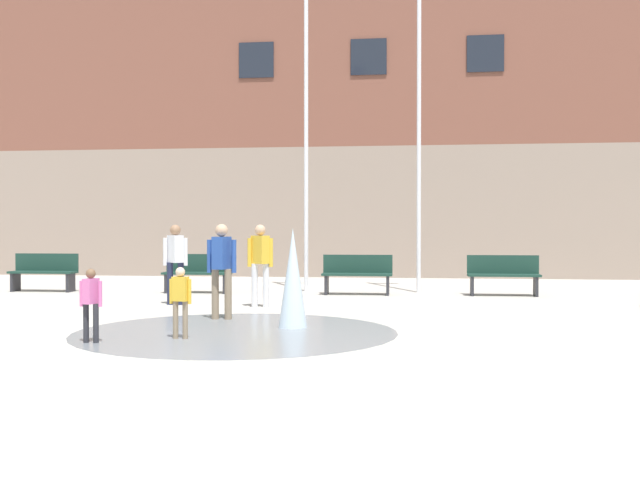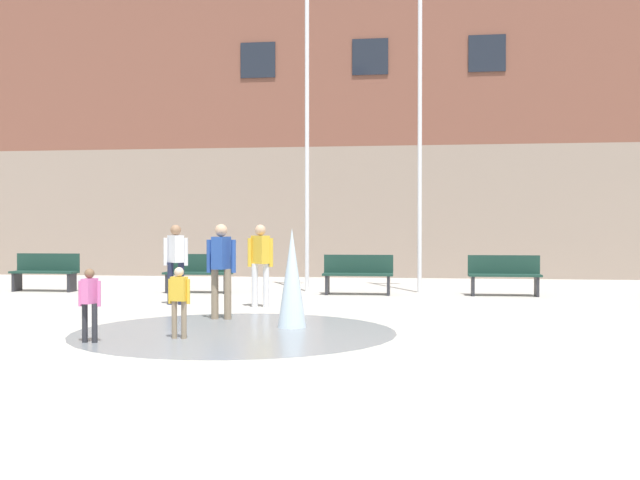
{
  "view_description": "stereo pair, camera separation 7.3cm",
  "coord_description": "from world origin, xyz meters",
  "px_view_note": "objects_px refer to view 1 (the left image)",
  "views": [
    {
      "loc": [
        1.39,
        -5.8,
        1.52
      ],
      "look_at": [
        -0.36,
        8.07,
        1.3
      ],
      "focal_mm": 42.0,
      "sensor_mm": 36.0,
      "label": 1
    },
    {
      "loc": [
        1.47,
        -5.79,
        1.52
      ],
      "look_at": [
        -0.36,
        8.07,
        1.3
      ],
      "focal_mm": 42.0,
      "sensor_mm": 36.0,
      "label": 2
    }
  ],
  "objects_px": {
    "flagpole_right": "(420,110)",
    "park_bench_near_trashcan": "(503,274)",
    "child_running": "(180,297)",
    "adult_watching": "(260,259)",
    "adult_near_bench": "(175,258)",
    "park_bench_under_left_flagpole": "(198,272)",
    "park_bench_far_left": "(44,271)",
    "child_in_fountain": "(91,299)",
    "flagpole_left": "(307,116)",
    "park_bench_under_right_flagpole": "(357,274)",
    "teen_by_trashcan": "(222,263)"
  },
  "relations": [
    {
      "from": "flagpole_right",
      "to": "park_bench_near_trashcan",
      "type": "bearing_deg",
      "value": -18.97
    },
    {
      "from": "child_running",
      "to": "adult_watching",
      "type": "xyz_separation_m",
      "value": [
        0.24,
        4.18,
        0.35
      ]
    },
    {
      "from": "adult_near_bench",
      "to": "flagpole_right",
      "type": "distance_m",
      "value": 6.86
    },
    {
      "from": "flagpole_right",
      "to": "park_bench_under_left_flagpole",
      "type": "bearing_deg",
      "value": -171.58
    },
    {
      "from": "adult_near_bench",
      "to": "park_bench_far_left",
      "type": "bearing_deg",
      "value": 12.96
    },
    {
      "from": "child_in_fountain",
      "to": "adult_near_bench",
      "type": "bearing_deg",
      "value": -161.23
    },
    {
      "from": "adult_watching",
      "to": "flagpole_left",
      "type": "xyz_separation_m",
      "value": [
        0.38,
        3.75,
        3.3
      ]
    },
    {
      "from": "adult_watching",
      "to": "flagpole_right",
      "type": "height_order",
      "value": "flagpole_right"
    },
    {
      "from": "park_bench_under_left_flagpole",
      "to": "child_in_fountain",
      "type": "bearing_deg",
      "value": -83.93
    },
    {
      "from": "park_bench_under_left_flagpole",
      "to": "child_running",
      "type": "xyz_separation_m",
      "value": [
        1.88,
        -7.16,
        0.1
      ]
    },
    {
      "from": "park_bench_far_left",
      "to": "park_bench_under_right_flagpole",
      "type": "bearing_deg",
      "value": 0.52
    },
    {
      "from": "park_bench_under_left_flagpole",
      "to": "teen_by_trashcan",
      "type": "height_order",
      "value": "teen_by_trashcan"
    },
    {
      "from": "park_bench_under_right_flagpole",
      "to": "adult_near_bench",
      "type": "distance_m",
      "value": 4.39
    },
    {
      "from": "park_bench_far_left",
      "to": "child_running",
      "type": "height_order",
      "value": "child_running"
    },
    {
      "from": "adult_watching",
      "to": "park_bench_far_left",
      "type": "bearing_deg",
      "value": -166.64
    },
    {
      "from": "park_bench_near_trashcan",
      "to": "adult_watching",
      "type": "distance_m",
      "value": 5.85
    },
    {
      "from": "child_running",
      "to": "flagpole_left",
      "type": "distance_m",
      "value": 8.76
    },
    {
      "from": "park_bench_far_left",
      "to": "child_running",
      "type": "bearing_deg",
      "value": -51.41
    },
    {
      "from": "park_bench_under_left_flagpole",
      "to": "park_bench_near_trashcan",
      "type": "distance_m",
      "value": 7.05
    },
    {
      "from": "park_bench_under_left_flagpole",
      "to": "park_bench_under_right_flagpole",
      "type": "xyz_separation_m",
      "value": [
        3.76,
        0.0,
        0.0
      ]
    },
    {
      "from": "park_bench_under_right_flagpole",
      "to": "flagpole_right",
      "type": "bearing_deg",
      "value": 28.25
    },
    {
      "from": "park_bench_far_left",
      "to": "child_running",
      "type": "xyz_separation_m",
      "value": [
        5.67,
        -7.1,
        0.1
      ]
    },
    {
      "from": "park_bench_under_left_flagpole",
      "to": "flagpole_right",
      "type": "xyz_separation_m",
      "value": [
        5.19,
        0.77,
        3.83
      ]
    },
    {
      "from": "adult_watching",
      "to": "flagpole_right",
      "type": "distance_m",
      "value": 5.91
    },
    {
      "from": "park_bench_under_left_flagpole",
      "to": "flagpole_left",
      "type": "distance_m",
      "value": 4.58
    },
    {
      "from": "flagpole_left",
      "to": "flagpole_right",
      "type": "relative_size",
      "value": 0.98
    },
    {
      "from": "adult_near_bench",
      "to": "park_bench_under_right_flagpole",
      "type": "bearing_deg",
      "value": -95.9
    },
    {
      "from": "park_bench_near_trashcan",
      "to": "child_running",
      "type": "distance_m",
      "value": 8.94
    },
    {
      "from": "adult_watching",
      "to": "park_bench_under_right_flagpole",
      "type": "bearing_deg",
      "value": 100.81
    },
    {
      "from": "adult_near_bench",
      "to": "flagpole_right",
      "type": "bearing_deg",
      "value": -98.67
    },
    {
      "from": "park_bench_near_trashcan",
      "to": "flagpole_left",
      "type": "height_order",
      "value": "flagpole_left"
    },
    {
      "from": "child_running",
      "to": "flagpole_left",
      "type": "bearing_deg",
      "value": -83.27
    },
    {
      "from": "teen_by_trashcan",
      "to": "flagpole_left",
      "type": "relative_size",
      "value": 0.2
    },
    {
      "from": "child_in_fountain",
      "to": "child_running",
      "type": "bearing_deg",
      "value": 128.34
    },
    {
      "from": "park_bench_far_left",
      "to": "park_bench_under_right_flagpole",
      "type": "height_order",
      "value": "same"
    },
    {
      "from": "park_bench_near_trashcan",
      "to": "teen_by_trashcan",
      "type": "relative_size",
      "value": 1.01
    },
    {
      "from": "teen_by_trashcan",
      "to": "flagpole_right",
      "type": "height_order",
      "value": "flagpole_right"
    },
    {
      "from": "park_bench_under_left_flagpole",
      "to": "flagpole_left",
      "type": "bearing_deg",
      "value": 17.1
    },
    {
      "from": "park_bench_far_left",
      "to": "park_bench_under_left_flagpole",
      "type": "relative_size",
      "value": 1.0
    },
    {
      "from": "park_bench_far_left",
      "to": "teen_by_trashcan",
      "type": "bearing_deg",
      "value": -40.75
    },
    {
      "from": "child_running",
      "to": "park_bench_under_right_flagpole",
      "type": "bearing_deg",
      "value": -93.54
    },
    {
      "from": "child_in_fountain",
      "to": "park_bench_far_left",
      "type": "bearing_deg",
      "value": -135.38
    },
    {
      "from": "park_bench_far_left",
      "to": "child_running",
      "type": "relative_size",
      "value": 1.62
    },
    {
      "from": "park_bench_under_right_flagpole",
      "to": "adult_near_bench",
      "type": "bearing_deg",
      "value": -141.49
    },
    {
      "from": "teen_by_trashcan",
      "to": "park_bench_far_left",
      "type": "bearing_deg",
      "value": -118.24
    },
    {
      "from": "child_running",
      "to": "adult_watching",
      "type": "height_order",
      "value": "adult_watching"
    },
    {
      "from": "teen_by_trashcan",
      "to": "adult_near_bench",
      "type": "relative_size",
      "value": 1.0
    },
    {
      "from": "park_bench_under_right_flagpole",
      "to": "child_in_fountain",
      "type": "relative_size",
      "value": 1.62
    },
    {
      "from": "park_bench_under_right_flagpole",
      "to": "flagpole_left",
      "type": "bearing_deg",
      "value": 148.78
    },
    {
      "from": "flagpole_right",
      "to": "adult_watching",
      "type": "bearing_deg",
      "value": -129.28
    }
  ]
}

